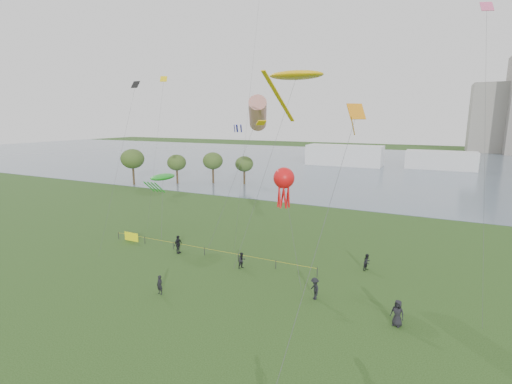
% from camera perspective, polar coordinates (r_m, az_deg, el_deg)
% --- Properties ---
extents(ground_plane, '(400.00, 400.00, 0.00)m').
position_cam_1_polar(ground_plane, '(25.14, -10.90, -22.45)').
color(ground_plane, '#1C3912').
extents(lake, '(400.00, 120.00, 0.08)m').
position_cam_1_polar(lake, '(118.02, 19.62, 3.86)').
color(lake, slate).
rests_on(lake, ground_plane).
extents(building_low, '(16.00, 18.00, 28.00)m').
position_cam_1_polar(building_low, '(185.47, 32.46, 9.57)').
color(building_low, gray).
rests_on(building_low, ground_plane).
extents(pavilion_left, '(22.00, 8.00, 6.00)m').
position_cam_1_polar(pavilion_left, '(114.77, 13.45, 5.51)').
color(pavilion_left, silver).
rests_on(pavilion_left, ground_plane).
extents(pavilion_right, '(18.00, 7.00, 5.00)m').
position_cam_1_polar(pavilion_right, '(115.06, 26.53, 4.40)').
color(pavilion_right, silver).
rests_on(pavilion_right, ground_plane).
extents(trees, '(25.31, 15.01, 7.58)m').
position_cam_1_polar(trees, '(80.44, -11.25, 4.68)').
color(trees, '#3A2C1A').
rests_on(trees, ground_plane).
extents(fence, '(24.07, 0.07, 1.05)m').
position_cam_1_polar(fence, '(42.53, -14.86, -7.38)').
color(fence, black).
rests_on(fence, ground_plane).
extents(spectator_a, '(0.86, 0.94, 1.56)m').
position_cam_1_polar(spectator_a, '(35.36, -2.17, -10.48)').
color(spectator_a, black).
rests_on(spectator_a, ground_plane).
extents(spectator_b, '(1.23, 1.29, 1.76)m').
position_cam_1_polar(spectator_b, '(30.10, 9.01, -14.45)').
color(spectator_b, black).
rests_on(spectator_b, ground_plane).
extents(spectator_c, '(0.49, 1.14, 1.93)m').
position_cam_1_polar(spectator_c, '(39.85, -11.91, -7.89)').
color(spectator_c, black).
rests_on(spectator_c, ground_plane).
extents(spectator_d, '(1.04, 0.83, 1.85)m').
position_cam_1_polar(spectator_d, '(28.06, 20.93, -17.00)').
color(spectator_d, black).
rests_on(spectator_d, ground_plane).
extents(spectator_f, '(0.61, 0.43, 1.58)m').
position_cam_1_polar(spectator_f, '(31.51, -14.59, -13.66)').
color(spectator_f, black).
rests_on(spectator_f, ground_plane).
extents(spectator_g, '(0.86, 0.95, 1.58)m').
position_cam_1_polar(spectator_g, '(36.40, 16.72, -10.30)').
color(spectator_g, black).
rests_on(spectator_g, ground_plane).
extents(kite_stingray, '(5.97, 10.19, 18.45)m').
position_cam_1_polar(kite_stingray, '(38.05, 6.14, 17.37)').
color(kite_stingray, '#3F3F42').
extents(kite_windsock, '(5.05, 8.43, 16.35)m').
position_cam_1_polar(kite_windsock, '(41.32, 0.26, 11.97)').
color(kite_windsock, '#3F3F42').
extents(kite_creature, '(3.99, 6.17, 7.22)m').
position_cam_1_polar(kite_creature, '(46.68, -14.20, 2.21)').
color(kite_creature, '#3F3F42').
extents(kite_octopus, '(4.96, 6.64, 9.28)m').
position_cam_1_polar(kite_octopus, '(35.69, 4.32, 2.02)').
color(kite_octopus, '#3F3F42').
extents(kite_delta, '(1.37, 15.95, 14.92)m').
position_cam_1_polar(kite_delta, '(26.79, 14.59, 9.91)').
color(kite_delta, '#3F3F42').
extents(small_kites, '(43.25, 13.90, 11.60)m').
position_cam_1_polar(small_kites, '(38.11, 4.14, 23.77)').
color(small_kites, yellow).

